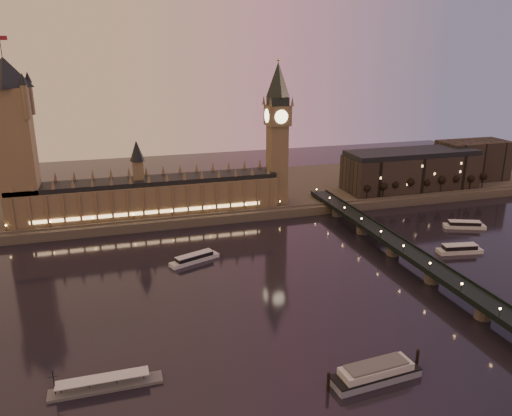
% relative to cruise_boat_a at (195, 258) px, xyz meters
% --- Properties ---
extents(ground, '(700.00, 700.00, 0.00)m').
position_rel_cruise_boat_a_xyz_m(ground, '(22.18, -42.66, -2.11)').
color(ground, black).
rests_on(ground, ground).
extents(far_embankment, '(560.00, 130.00, 6.00)m').
position_rel_cruise_boat_a_xyz_m(far_embankment, '(52.18, 122.34, 0.89)').
color(far_embankment, '#423D35').
rests_on(far_embankment, ground).
extents(palace_of_westminster, '(180.00, 26.62, 52.00)m').
position_rel_cruise_boat_a_xyz_m(palace_of_westminster, '(-17.95, 78.34, 19.59)').
color(palace_of_westminster, brown).
rests_on(palace_of_westminster, ground).
extents(victoria_tower, '(31.68, 31.68, 118.00)m').
position_rel_cruise_boat_a_xyz_m(victoria_tower, '(-97.82, 78.34, 63.67)').
color(victoria_tower, brown).
rests_on(victoria_tower, ground).
extents(big_ben, '(17.68, 17.68, 104.00)m').
position_rel_cruise_boat_a_xyz_m(big_ben, '(76.17, 78.33, 61.84)').
color(big_ben, brown).
rests_on(big_ben, ground).
extents(westminster_bridge, '(13.20, 260.00, 15.30)m').
position_rel_cruise_boat_a_xyz_m(westminster_bridge, '(113.79, -42.66, 3.40)').
color(westminster_bridge, black).
rests_on(westminster_bridge, ground).
extents(city_block, '(155.00, 45.00, 34.00)m').
position_rel_cruise_boat_a_xyz_m(city_block, '(217.11, 88.28, 20.13)').
color(city_block, black).
rests_on(city_block, ground).
extents(bare_tree_0, '(6.14, 6.14, 12.49)m').
position_rel_cruise_boat_a_xyz_m(bare_tree_0, '(144.71, 66.34, 13.21)').
color(bare_tree_0, black).
rests_on(bare_tree_0, ground).
extents(bare_tree_1, '(6.14, 6.14, 12.49)m').
position_rel_cruise_boat_a_xyz_m(bare_tree_1, '(158.02, 66.34, 13.21)').
color(bare_tree_1, black).
rests_on(bare_tree_1, ground).
extents(bare_tree_2, '(6.14, 6.14, 12.49)m').
position_rel_cruise_boat_a_xyz_m(bare_tree_2, '(171.34, 66.34, 13.21)').
color(bare_tree_2, black).
rests_on(bare_tree_2, ground).
extents(bare_tree_3, '(6.14, 6.14, 12.49)m').
position_rel_cruise_boat_a_xyz_m(bare_tree_3, '(184.66, 66.34, 13.21)').
color(bare_tree_3, black).
rests_on(bare_tree_3, ground).
extents(bare_tree_4, '(6.14, 6.14, 12.49)m').
position_rel_cruise_boat_a_xyz_m(bare_tree_4, '(197.97, 66.34, 13.21)').
color(bare_tree_4, black).
rests_on(bare_tree_4, ground).
extents(bare_tree_5, '(6.14, 6.14, 12.49)m').
position_rel_cruise_boat_a_xyz_m(bare_tree_5, '(211.29, 66.34, 13.21)').
color(bare_tree_5, black).
rests_on(bare_tree_5, ground).
extents(bare_tree_6, '(6.14, 6.14, 12.49)m').
position_rel_cruise_boat_a_xyz_m(bare_tree_6, '(224.60, 66.34, 13.21)').
color(bare_tree_6, black).
rests_on(bare_tree_6, ground).
extents(bare_tree_7, '(6.14, 6.14, 12.49)m').
position_rel_cruise_boat_a_xyz_m(bare_tree_7, '(237.92, 66.34, 13.21)').
color(bare_tree_7, black).
rests_on(bare_tree_7, ground).
extents(bare_tree_8, '(6.14, 6.14, 12.49)m').
position_rel_cruise_boat_a_xyz_m(bare_tree_8, '(251.23, 66.34, 13.21)').
color(bare_tree_8, black).
rests_on(bare_tree_8, ground).
extents(cruise_boat_a, '(30.30, 16.96, 4.80)m').
position_rel_cruise_boat_a_xyz_m(cruise_boat_a, '(0.00, 0.00, 0.00)').
color(cruise_boat_a, silver).
rests_on(cruise_boat_a, ground).
extents(cruise_boat_b, '(28.03, 16.39, 5.06)m').
position_rel_cruise_boat_a_xyz_m(cruise_boat_b, '(185.75, 3.61, 0.12)').
color(cruise_boat_b, silver).
rests_on(cruise_boat_b, ground).
extents(cruise_boat_c, '(27.65, 11.50, 5.37)m').
position_rel_cruise_boat_a_xyz_m(cruise_boat_c, '(154.03, -32.18, 0.25)').
color(cruise_boat_c, silver).
rests_on(cruise_boat_c, ground).
extents(moored_barge, '(39.60, 12.56, 7.29)m').
position_rel_cruise_boat_a_xyz_m(moored_barge, '(45.32, -125.22, 0.96)').
color(moored_barge, '#8189A4').
rests_on(moored_barge, ground).
extents(pontoon_pier, '(39.79, 6.63, 10.61)m').
position_rel_cruise_boat_a_xyz_m(pontoon_pier, '(-49.91, -101.76, -0.97)').
color(pontoon_pier, '#595B5E').
rests_on(pontoon_pier, ground).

